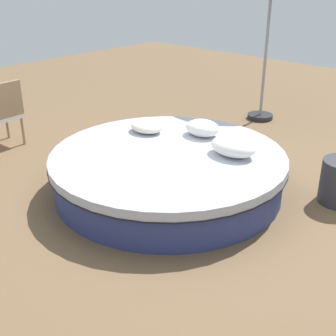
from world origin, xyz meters
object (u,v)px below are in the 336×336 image
Objects in this scene: throw_pillow_2 at (147,126)px; round_bed at (168,171)px; patio_chair at (2,110)px; throw_pillow_1 at (203,128)px; throw_pillow_0 at (233,147)px.

round_bed is at bearing -26.27° from throw_pillow_2.
patio_chair is at bearing -167.91° from round_bed.
throw_pillow_0 is at bearing -22.63° from throw_pillow_1.
patio_chair reaches higher than throw_pillow_2.
throw_pillow_1 is at bearing -66.66° from patio_chair.
throw_pillow_0 is (0.59, 0.45, 0.34)m from round_bed.
throw_pillow_0 is at bearing 37.44° from round_bed.
throw_pillow_1 is 0.73m from throw_pillow_2.
round_bed is 6.05× the size of throw_pillow_2.
throw_pillow_0 reaches higher than round_bed.
throw_pillow_2 is at bearing -68.55° from patio_chair.
round_bed is at bearing -142.56° from throw_pillow_0.
patio_chair is (-2.03, -0.92, 0.00)m from throw_pillow_2.
throw_pillow_0 is 1.29m from throw_pillow_2.
throw_pillow_1 is (-0.07, 0.73, 0.34)m from round_bed.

